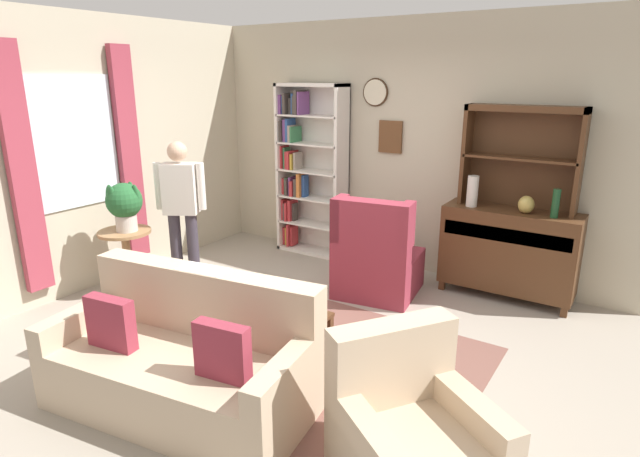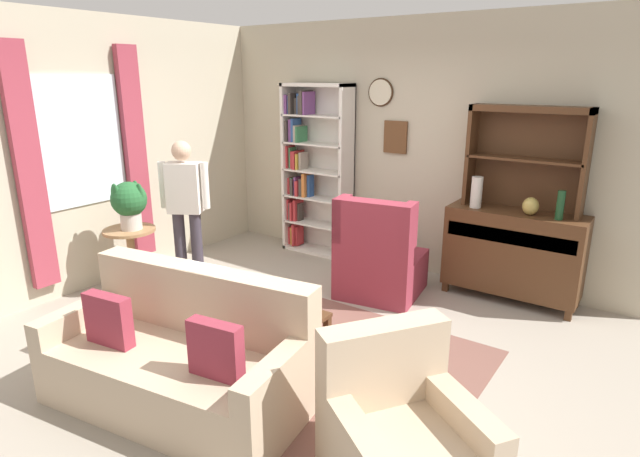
# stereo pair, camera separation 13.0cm
# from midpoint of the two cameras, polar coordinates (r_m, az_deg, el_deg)

# --- Properties ---
(ground_plane) EXTENTS (5.40, 4.60, 0.02)m
(ground_plane) POSITION_cam_midpoint_polar(r_m,az_deg,el_deg) (4.65, -1.65, -11.81)
(ground_plane) COLOR #9E9384
(wall_back) EXTENTS (5.00, 0.09, 2.80)m
(wall_back) POSITION_cam_midpoint_polar(r_m,az_deg,el_deg) (5.99, 10.56, 8.69)
(wall_back) COLOR #BCB299
(wall_back) RESTS_ON ground_plane
(wall_left) EXTENTS (0.16, 4.20, 2.80)m
(wall_left) POSITION_cam_midpoint_polar(r_m,az_deg,el_deg) (5.98, -22.03, 7.71)
(wall_left) COLOR #BCB299
(wall_left) RESTS_ON ground_plane
(area_rug) EXTENTS (2.81, 2.15, 0.01)m
(area_rug) POSITION_cam_midpoint_polar(r_m,az_deg,el_deg) (4.33, -1.89, -13.92)
(area_rug) COLOR brown
(area_rug) RESTS_ON ground_plane
(bookshelf) EXTENTS (0.90, 0.30, 2.10)m
(bookshelf) POSITION_cam_midpoint_polar(r_m,az_deg,el_deg) (6.48, -0.28, 6.61)
(bookshelf) COLOR silver
(bookshelf) RESTS_ON ground_plane
(sideboard) EXTENTS (1.30, 0.45, 0.92)m
(sideboard) POSITION_cam_midpoint_polar(r_m,az_deg,el_deg) (5.53, 21.09, -2.35)
(sideboard) COLOR #4C2D19
(sideboard) RESTS_ON ground_plane
(sideboard_hutch) EXTENTS (1.10, 0.26, 1.00)m
(sideboard_hutch) POSITION_cam_midpoint_polar(r_m,az_deg,el_deg) (5.41, 22.54, 8.56)
(sideboard_hutch) COLOR #4C2D19
(sideboard_hutch) RESTS_ON sideboard
(vase_tall) EXTENTS (0.11, 0.11, 0.31)m
(vase_tall) POSITION_cam_midpoint_polar(r_m,az_deg,el_deg) (5.40, 17.50, 3.82)
(vase_tall) COLOR beige
(vase_tall) RESTS_ON sideboard
(vase_round) EXTENTS (0.15, 0.15, 0.17)m
(vase_round) POSITION_cam_midpoint_polar(r_m,az_deg,el_deg) (5.31, 22.81, 2.28)
(vase_round) COLOR tan
(vase_round) RESTS_ON sideboard
(bottle_wine) EXTENTS (0.07, 0.07, 0.27)m
(bottle_wine) POSITION_cam_midpoint_polar(r_m,az_deg,el_deg) (5.23, 25.58, 2.33)
(bottle_wine) COLOR #194223
(bottle_wine) RESTS_ON sideboard
(couch_floral) EXTENTS (1.91, 1.11, 0.90)m
(couch_floral) POSITION_cam_midpoint_polar(r_m,az_deg,el_deg) (3.78, -14.10, -13.92)
(couch_floral) COLOR #C6AD8E
(couch_floral) RESTS_ON ground_plane
(armchair_floral) EXTENTS (1.07, 1.06, 0.88)m
(armchair_floral) POSITION_cam_midpoint_polar(r_m,az_deg,el_deg) (3.07, 10.32, -22.27)
(armchair_floral) COLOR #C6AD8E
(armchair_floral) RESTS_ON ground_plane
(wingback_chair) EXTENTS (0.89, 0.91, 1.05)m
(wingback_chair) POSITION_cam_midpoint_polar(r_m,az_deg,el_deg) (5.31, 7.19, -3.53)
(wingback_chair) COLOR maroon
(wingback_chair) RESTS_ON ground_plane
(plant_stand) EXTENTS (0.52, 0.52, 0.69)m
(plant_stand) POSITION_cam_midpoint_polar(r_m,az_deg,el_deg) (5.69, -19.39, -2.58)
(plant_stand) COLOR #997047
(plant_stand) RESTS_ON ground_plane
(potted_plant_large) EXTENTS (0.35, 0.35, 0.49)m
(potted_plant_large) POSITION_cam_midpoint_polar(r_m,az_deg,el_deg) (5.52, -19.64, 2.81)
(potted_plant_large) COLOR beige
(potted_plant_large) RESTS_ON plant_stand
(potted_plant_small) EXTENTS (0.21, 0.21, 0.28)m
(potted_plant_small) POSITION_cam_midpoint_polar(r_m,az_deg,el_deg) (5.33, -18.39, -6.70)
(potted_plant_small) COLOR #AD6B4C
(potted_plant_small) RESTS_ON ground_plane
(person_reading) EXTENTS (0.49, 0.35, 1.56)m
(person_reading) POSITION_cam_midpoint_polar(r_m,az_deg,el_deg) (5.54, -13.93, 2.63)
(person_reading) COLOR #38333D
(person_reading) RESTS_ON ground_plane
(coffee_table) EXTENTS (0.80, 0.50, 0.42)m
(coffee_table) POSITION_cam_midpoint_polar(r_m,az_deg,el_deg) (4.14, -4.31, -9.93)
(coffee_table) COLOR #4C2D19
(coffee_table) RESTS_ON ground_plane
(book_stack) EXTENTS (0.21, 0.14, 0.10)m
(book_stack) POSITION_cam_midpoint_polar(r_m,az_deg,el_deg) (4.13, -3.21, -8.12)
(book_stack) COLOR #723F7F
(book_stack) RESTS_ON coffee_table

